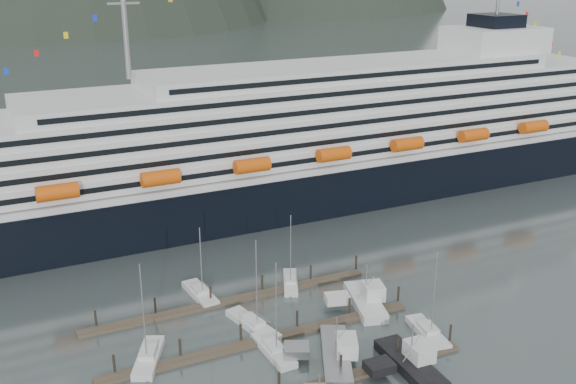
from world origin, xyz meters
name	(u,v)px	position (x,y,z in m)	size (l,w,h in m)	color
ground	(304,344)	(0.00, 0.00, 0.00)	(1600.00, 1600.00, 0.00)	#485455
cruise_ship	(313,147)	(30.03, 54.94, 12.04)	(210.00, 30.40, 50.30)	black
dock_mid	(264,340)	(-4.93, 3.05, 0.31)	(48.18, 2.28, 3.20)	#41372A
dock_far	(231,300)	(-4.93, 16.05, 0.31)	(48.18, 2.28, 3.20)	#41372A
sailboat_a	(149,358)	(-21.14, 5.33, 0.45)	(6.77, 10.09, 15.63)	silver
sailboat_c	(273,350)	(-4.90, -0.34, 0.43)	(3.03, 9.77, 14.78)	silver
sailboat_d	(253,325)	(-4.83, 7.20, 0.43)	(4.91, 11.46, 15.09)	silver
sailboat_f	(200,294)	(-8.78, 19.99, 0.43)	(3.46, 9.71, 12.95)	silver
sailboat_g	(290,283)	(6.31, 17.39, 0.40)	(5.80, 9.26, 13.34)	silver
sailboat_h	(428,333)	(17.38, -5.92, 0.43)	(4.18, 9.76, 14.19)	silver
trawler_c	(335,354)	(1.99, -5.54, 0.92)	(11.80, 14.38, 7.25)	gray
trawler_d	(410,363)	(9.95, -11.82, 0.95)	(9.58, 12.94, 7.66)	black
trawler_e	(365,300)	(13.71, 5.69, 0.98)	(10.14, 12.77, 7.93)	silver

